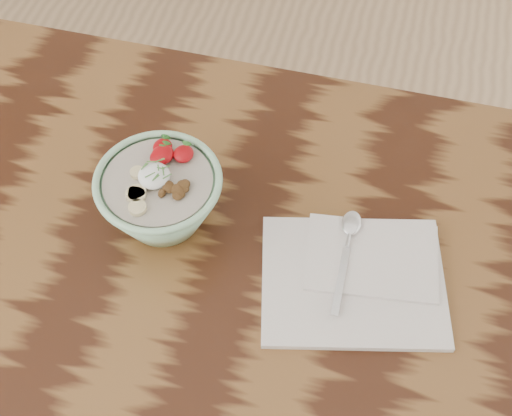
{
  "coord_description": "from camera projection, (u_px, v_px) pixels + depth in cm",
  "views": [
    {
      "loc": [
        15.69,
        -44.38,
        162.37
      ],
      "look_at": [
        2.53,
        7.88,
        85.66
      ],
      "focal_mm": 50.0,
      "sensor_mm": 36.0,
      "label": 1
    }
  ],
  "objects": [
    {
      "name": "breakfast_bowl",
      "position": [
        161.0,
        196.0,
        1.01
      ],
      "size": [
        17.91,
        17.91,
        11.78
      ],
      "rotation": [
        0.0,
        0.0,
        0.14
      ],
      "color": "#9CD2A5",
      "rests_on": "table"
    },
    {
      "name": "spoon",
      "position": [
        349.0,
        237.0,
        1.02
      ],
      "size": [
        2.98,
        17.26,
        0.9
      ],
      "rotation": [
        0.0,
        0.0,
        0.02
      ],
      "color": "silver",
      "rests_on": "napkin"
    },
    {
      "name": "napkin",
      "position": [
        357.0,
        276.0,
        0.99
      ],
      "size": [
        29.21,
        25.56,
        1.56
      ],
      "rotation": [
        0.0,
        0.0,
        0.23
      ],
      "color": "silver",
      "rests_on": "table"
    },
    {
      "name": "table",
      "position": [
        227.0,
        323.0,
        1.06
      ],
      "size": [
        160.0,
        90.0,
        75.0
      ],
      "color": "#34190D",
      "rests_on": "ground"
    }
  ]
}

